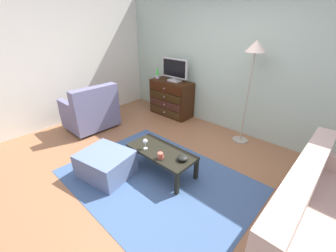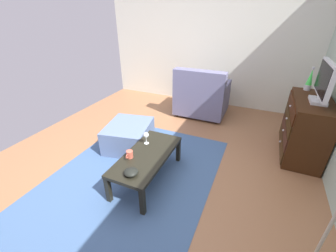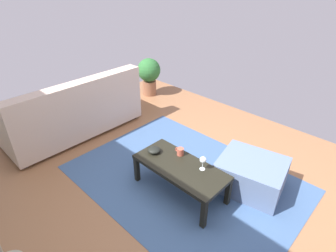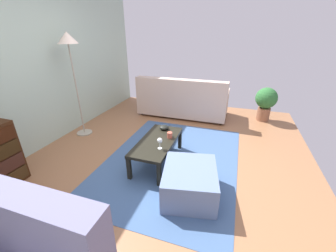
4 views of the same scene
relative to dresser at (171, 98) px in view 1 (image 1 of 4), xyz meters
The scene contains 15 objects.
ground_plane 2.18m from the dresser, 53.61° to the right, with size 5.96×4.54×0.05m, color #946341.
wall_accent_rear 1.58m from the dresser, 13.83° to the left, with size 5.96×0.12×2.61m, color #A5BDAA.
wall_plain_left 2.44m from the dresser, 130.72° to the right, with size 0.12×4.54×2.61m, color silver.
area_rug 2.45m from the dresser, 52.60° to the right, with size 2.60×1.90×0.01m, color #3D5A85.
dresser is the anchor object (origin of this frame).
tv 0.68m from the dresser, 17.97° to the left, with size 0.68×0.18×0.50m.
lava_lamp 0.69m from the dresser, behind, with size 0.09×0.09×0.33m.
coffee_table 2.20m from the dresser, 51.64° to the right, with size 1.03×0.48×0.36m.
wine_glass 2.18m from the dresser, 57.73° to the right, with size 0.07×0.07×0.16m.
mug 2.40m from the dresser, 51.27° to the right, with size 0.11×0.08×0.08m.
bowl_decorative 2.43m from the dresser, 44.24° to the right, with size 0.15×0.15×0.07m, color black.
couch_large 3.69m from the dresser, 25.49° to the right, with size 0.85×1.96×0.88m.
armchair 1.81m from the dresser, 113.10° to the right, with size 0.80×0.93×0.93m.
ottoman 2.48m from the dresser, 70.16° to the right, with size 0.70×0.60×0.36m, color slate.
standing_lamp 2.13m from the dresser, ahead, with size 0.32×0.32×1.78m.
Camera 1 is at (1.94, -1.84, 2.03)m, focal length 22.73 mm.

